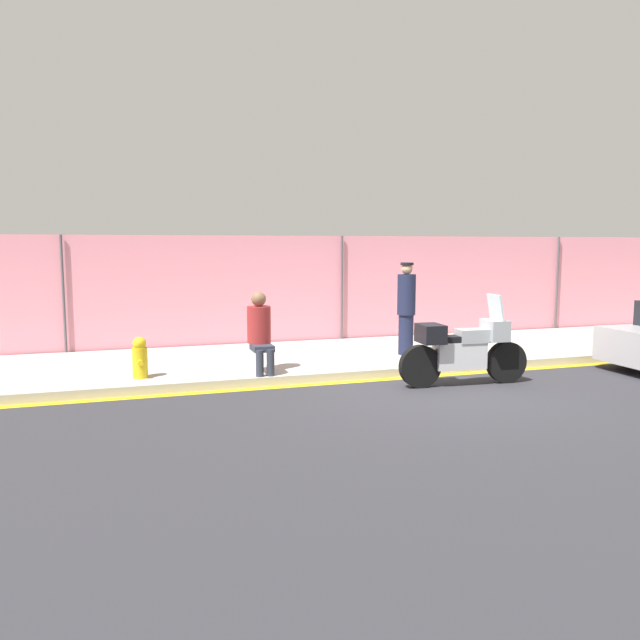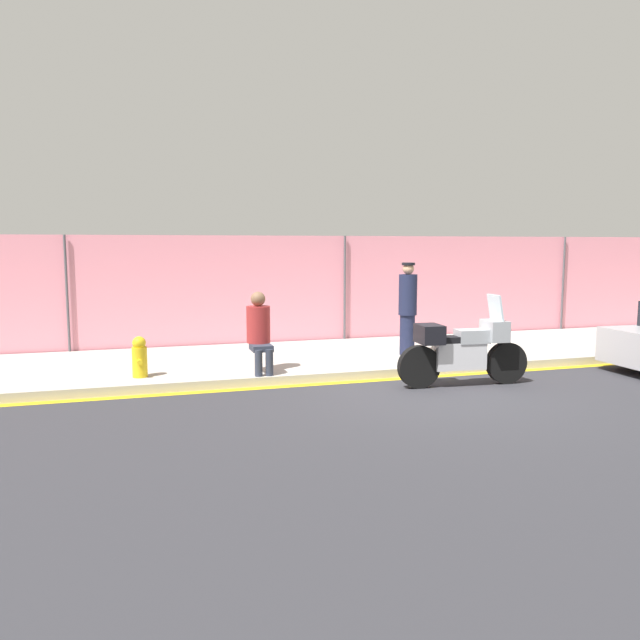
% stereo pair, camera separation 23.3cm
% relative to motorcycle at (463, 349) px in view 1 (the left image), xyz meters
% --- Properties ---
extents(ground_plane, '(120.00, 120.00, 0.00)m').
position_rel_motorcycle_xyz_m(ground_plane, '(-0.49, -0.12, -0.60)').
color(ground_plane, '#2D2D33').
extents(sidewalk, '(43.32, 3.56, 0.15)m').
position_rel_motorcycle_xyz_m(sidewalk, '(-0.49, 2.64, -0.52)').
color(sidewalk, '#ADA89E').
rests_on(sidewalk, ground_plane).
extents(curb_paint_stripe, '(43.32, 0.18, 0.01)m').
position_rel_motorcycle_xyz_m(curb_paint_stripe, '(-0.49, 0.77, -0.59)').
color(curb_paint_stripe, gold).
rests_on(curb_paint_stripe, ground_plane).
extents(storefront_fence, '(41.15, 0.17, 2.48)m').
position_rel_motorcycle_xyz_m(storefront_fence, '(-0.49, 4.51, 0.64)').
color(storefront_fence, pink).
rests_on(storefront_fence, ground_plane).
extents(motorcycle, '(2.22, 0.60, 1.48)m').
position_rel_motorcycle_xyz_m(motorcycle, '(0.00, 0.00, 0.00)').
color(motorcycle, black).
rests_on(motorcycle, ground_plane).
extents(officer_standing, '(0.35, 0.35, 1.79)m').
position_rel_motorcycle_xyz_m(officer_standing, '(0.00, 2.12, 0.48)').
color(officer_standing, '#191E38').
rests_on(officer_standing, sidewalk).
extents(person_seated_on_curb, '(0.40, 0.70, 1.35)m').
position_rel_motorcycle_xyz_m(person_seated_on_curb, '(-3.07, 1.34, 0.30)').
color(person_seated_on_curb, '#2D3342').
rests_on(person_seated_on_curb, sidewalk).
extents(fire_hydrant, '(0.24, 0.30, 0.66)m').
position_rel_motorcycle_xyz_m(fire_hydrant, '(-5.01, 1.47, -0.12)').
color(fire_hydrant, gold).
rests_on(fire_hydrant, sidewalk).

